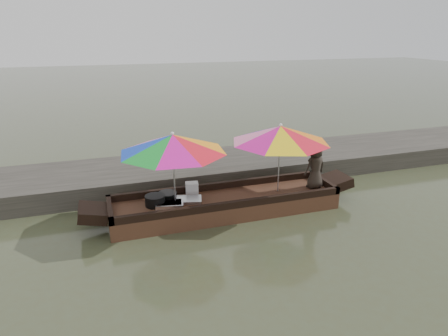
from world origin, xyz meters
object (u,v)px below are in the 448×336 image
object	(u,v)px
cooking_pot	(155,200)
tray_scallop	(188,200)
tray_crayfish	(170,204)
umbrella_stern	(279,158)
boat_hull	(225,205)
supply_bag	(192,188)
charcoal_grill	(168,197)
vendor	(315,166)
umbrella_bow	(174,169)

from	to	relation	value
cooking_pot	tray_scallop	world-z (taller)	cooking_pot
tray_crayfish	umbrella_stern	bearing A→B (deg)	1.27
boat_hull	supply_bag	size ratio (longest dim) A/B	17.64
charcoal_grill	vendor	world-z (taller)	vendor
cooking_pot	vendor	bearing A→B (deg)	-2.55
boat_hull	cooking_pot	xyz separation A→B (m)	(-1.51, 0.08, 0.28)
tray_scallop	charcoal_grill	xyz separation A→B (m)	(-0.41, 0.14, 0.06)
cooking_pot	tray_scallop	bearing A→B (deg)	0.39
supply_bag	umbrella_stern	size ratio (longest dim) A/B	0.13
cooking_pot	supply_bag	bearing A→B (deg)	23.06
tray_scallop	vendor	xyz separation A→B (m)	(2.93, -0.17, 0.49)
cooking_pot	vendor	distance (m)	3.65
charcoal_grill	umbrella_stern	xyz separation A→B (m)	(2.46, -0.23, 0.69)
supply_bag	vendor	xyz separation A→B (m)	(2.75, -0.53, 0.39)
charcoal_grill	umbrella_stern	distance (m)	2.57
tray_crayfish	charcoal_grill	xyz separation A→B (m)	(0.01, 0.28, 0.04)
boat_hull	vendor	bearing A→B (deg)	-2.24
supply_bag	vendor	distance (m)	2.83
cooking_pot	supply_bag	xyz separation A→B (m)	(0.87, 0.37, 0.02)
cooking_pot	charcoal_grill	world-z (taller)	cooking_pot
boat_hull	tray_crayfish	bearing A→B (deg)	-177.45
tray_crayfish	boat_hull	bearing A→B (deg)	2.55
umbrella_stern	supply_bag	bearing A→B (deg)	166.53
boat_hull	umbrella_stern	xyz separation A→B (m)	(1.24, 0.00, 0.95)
cooking_pot	umbrella_stern	world-z (taller)	umbrella_stern
boat_hull	tray_crayfish	xyz separation A→B (m)	(-1.23, -0.05, 0.22)
vendor	supply_bag	bearing A→B (deg)	-19.00
charcoal_grill	supply_bag	xyz separation A→B (m)	(0.58, 0.22, 0.04)
tray_crayfish	umbrella_stern	world-z (taller)	umbrella_stern
vendor	boat_hull	bearing A→B (deg)	-10.29
vendor	umbrella_bow	size ratio (longest dim) A/B	0.47
boat_hull	tray_scallop	xyz separation A→B (m)	(-0.81, 0.08, 0.21)
supply_bag	umbrella_bow	world-z (taller)	umbrella_bow
boat_hull	supply_bag	bearing A→B (deg)	144.64
boat_hull	tray_crayfish	size ratio (longest dim) A/B	8.81
charcoal_grill	supply_bag	size ratio (longest dim) A/B	1.34
cooking_pot	umbrella_bow	bearing A→B (deg)	-10.95
cooking_pot	supply_bag	size ratio (longest dim) A/B	1.49
tray_scallop	umbrella_stern	xyz separation A→B (m)	(2.05, -0.08, 0.74)
umbrella_bow	supply_bag	bearing A→B (deg)	43.91
boat_hull	umbrella_bow	bearing A→B (deg)	180.00
cooking_pot	umbrella_bow	world-z (taller)	umbrella_bow
tray_crayfish	tray_scallop	distance (m)	0.45
boat_hull	charcoal_grill	xyz separation A→B (m)	(-1.22, 0.23, 0.26)
umbrella_bow	umbrella_stern	xyz separation A→B (m)	(2.35, 0.00, 0.00)
tray_scallop	supply_bag	xyz separation A→B (m)	(0.17, 0.37, 0.10)
vendor	umbrella_bow	distance (m)	3.23
tray_scallop	charcoal_grill	world-z (taller)	charcoal_grill
charcoal_grill	vendor	distance (m)	3.38
umbrella_bow	tray_scallop	bearing A→B (deg)	15.83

